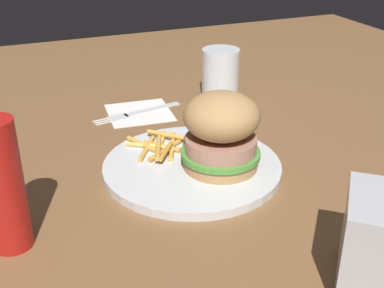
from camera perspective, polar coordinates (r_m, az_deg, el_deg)
The scene contains 9 objects.
ground_plane at distance 0.71m, azimuth 1.79°, elevation -3.15°, with size 1.60×1.60×0.00m, color brown.
plate at distance 0.71m, azimuth -0.00°, elevation -2.60°, with size 0.25×0.25×0.01m, color silver.
sandwich at distance 0.68m, azimuth 3.30°, elevation 1.47°, with size 0.11×0.11×0.11m.
fries_pile at distance 0.75m, azimuth -3.68°, elevation -0.15°, with size 0.10×0.10×0.01m.
napkin at distance 0.91m, azimuth -5.94°, elevation 3.57°, with size 0.11×0.11×0.00m, color white.
fork at distance 0.91m, azimuth -6.03°, elevation 3.69°, with size 0.05×0.17×0.00m.
drink_glass at distance 0.96m, azimuth 3.22°, elevation 7.50°, with size 0.07×0.07×0.10m.
napkin_dispenser at distance 0.52m, azimuth 19.86°, elevation -10.54°, with size 0.09×0.06×0.10m, color #B7BABF.
ketchup_bottle at distance 0.57m, azimuth -20.51°, elevation -4.48°, with size 0.04×0.04×0.15m, color #B21914.
Camera 1 is at (-0.57, 0.26, 0.35)m, focal length 47.36 mm.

